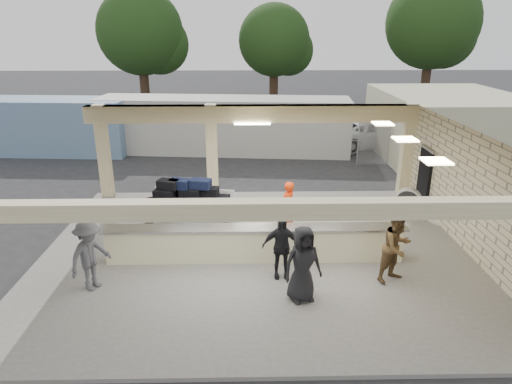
{
  "coord_description": "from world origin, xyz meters",
  "views": [
    {
      "loc": [
        -0.2,
        -11.7,
        6.12
      ],
      "look_at": [
        0.06,
        1.0,
        1.54
      ],
      "focal_mm": 32.0,
      "sensor_mm": 36.0,
      "label": 1
    }
  ],
  "objects_px": {
    "drum_fan": "(408,201)",
    "car_white_b": "(461,126)",
    "baggage_handler": "(287,207)",
    "car_dark": "(358,126)",
    "passenger_b": "(281,247)",
    "passenger_d": "(303,264)",
    "container_blue": "(26,126)",
    "container_white": "(223,125)",
    "luggage_cart": "(186,200)",
    "passenger_a": "(397,247)",
    "car_white_a": "(371,134)",
    "baggage_counter": "(255,243)",
    "passenger_c": "(90,255)"
  },
  "relations": [
    {
      "from": "drum_fan",
      "to": "car_white_b",
      "type": "distance_m",
      "value": 13.39
    },
    {
      "from": "baggage_handler",
      "to": "car_dark",
      "type": "bearing_deg",
      "value": -161.04
    },
    {
      "from": "drum_fan",
      "to": "passenger_b",
      "type": "relative_size",
      "value": 0.57
    },
    {
      "from": "passenger_d",
      "to": "container_blue",
      "type": "xyz_separation_m",
      "value": [
        -12.62,
        14.15,
        0.36
      ]
    },
    {
      "from": "car_white_b",
      "to": "container_blue",
      "type": "bearing_deg",
      "value": 119.52
    },
    {
      "from": "container_blue",
      "to": "container_white",
      "type": "bearing_deg",
      "value": 3.63
    },
    {
      "from": "container_blue",
      "to": "luggage_cart",
      "type": "bearing_deg",
      "value": -42.36
    },
    {
      "from": "drum_fan",
      "to": "container_white",
      "type": "xyz_separation_m",
      "value": [
        -6.66,
        9.03,
        0.78
      ]
    },
    {
      "from": "container_blue",
      "to": "passenger_a",
      "type": "bearing_deg",
      "value": -37.45
    },
    {
      "from": "car_dark",
      "to": "drum_fan",
      "type": "bearing_deg",
      "value": -175.9
    },
    {
      "from": "passenger_b",
      "to": "car_dark",
      "type": "height_order",
      "value": "passenger_b"
    },
    {
      "from": "passenger_b",
      "to": "car_white_b",
      "type": "relative_size",
      "value": 0.34
    },
    {
      "from": "car_white_a",
      "to": "luggage_cart",
      "type": "bearing_deg",
      "value": 120.77
    },
    {
      "from": "passenger_a",
      "to": "car_white_b",
      "type": "distance_m",
      "value": 17.93
    },
    {
      "from": "drum_fan",
      "to": "passenger_a",
      "type": "xyz_separation_m",
      "value": [
        -1.76,
        -4.22,
        0.41
      ]
    },
    {
      "from": "passenger_d",
      "to": "container_white",
      "type": "xyz_separation_m",
      "value": [
        -2.48,
        14.07,
        0.37
      ]
    },
    {
      "from": "baggage_handler",
      "to": "car_dark",
      "type": "height_order",
      "value": "baggage_handler"
    },
    {
      "from": "luggage_cart",
      "to": "container_blue",
      "type": "distance_m",
      "value": 13.67
    },
    {
      "from": "baggage_counter",
      "to": "passenger_b",
      "type": "height_order",
      "value": "passenger_b"
    },
    {
      "from": "container_blue",
      "to": "passenger_c",
      "type": "bearing_deg",
      "value": -56.73
    },
    {
      "from": "luggage_cart",
      "to": "passenger_b",
      "type": "distance_m",
      "value": 4.25
    },
    {
      "from": "drum_fan",
      "to": "container_blue",
      "type": "height_order",
      "value": "container_blue"
    },
    {
      "from": "passenger_d",
      "to": "car_dark",
      "type": "height_order",
      "value": "passenger_d"
    },
    {
      "from": "car_dark",
      "to": "passenger_a",
      "type": "bearing_deg",
      "value": 179.23
    },
    {
      "from": "baggage_counter",
      "to": "passenger_d",
      "type": "height_order",
      "value": "passenger_d"
    },
    {
      "from": "baggage_handler",
      "to": "passenger_b",
      "type": "xyz_separation_m",
      "value": [
        -0.39,
        -2.68,
        -0.0
      ]
    },
    {
      "from": "container_white",
      "to": "car_white_a",
      "type": "bearing_deg",
      "value": 11.34
    },
    {
      "from": "passenger_c",
      "to": "car_white_b",
      "type": "bearing_deg",
      "value": -14.69
    },
    {
      "from": "drum_fan",
      "to": "car_dark",
      "type": "xyz_separation_m",
      "value": [
        1.03,
        11.84,
        0.11
      ]
    },
    {
      "from": "drum_fan",
      "to": "passenger_b",
      "type": "height_order",
      "value": "passenger_b"
    },
    {
      "from": "car_dark",
      "to": "baggage_handler",
      "type": "bearing_deg",
      "value": 167.31
    },
    {
      "from": "drum_fan",
      "to": "baggage_handler",
      "type": "xyz_separation_m",
      "value": [
        -4.22,
        -1.31,
        0.32
      ]
    },
    {
      "from": "passenger_c",
      "to": "container_white",
      "type": "xyz_separation_m",
      "value": [
        2.56,
        13.49,
        0.4
      ]
    },
    {
      "from": "car_white_a",
      "to": "car_dark",
      "type": "xyz_separation_m",
      "value": [
        -0.23,
        2.0,
        -0.01
      ]
    },
    {
      "from": "baggage_counter",
      "to": "car_white_a",
      "type": "distance_m",
      "value": 14.47
    },
    {
      "from": "passenger_b",
      "to": "car_dark",
      "type": "relative_size",
      "value": 0.38
    },
    {
      "from": "baggage_counter",
      "to": "car_white_b",
      "type": "bearing_deg",
      "value": 50.07
    },
    {
      "from": "passenger_b",
      "to": "passenger_c",
      "type": "xyz_separation_m",
      "value": [
        -4.62,
        -0.47,
        0.06
      ]
    },
    {
      "from": "passenger_b",
      "to": "passenger_c",
      "type": "distance_m",
      "value": 4.65
    },
    {
      "from": "passenger_d",
      "to": "container_blue",
      "type": "height_order",
      "value": "container_blue"
    },
    {
      "from": "drum_fan",
      "to": "passenger_a",
      "type": "relative_size",
      "value": 0.52
    },
    {
      "from": "baggage_counter",
      "to": "car_white_b",
      "type": "distance_m",
      "value": 18.97
    },
    {
      "from": "car_white_b",
      "to": "container_white",
      "type": "bearing_deg",
      "value": 124.01
    },
    {
      "from": "car_white_b",
      "to": "car_white_a",
      "type": "bearing_deg",
      "value": 129.78
    },
    {
      "from": "passenger_b",
      "to": "car_white_b",
      "type": "bearing_deg",
      "value": 52.25
    },
    {
      "from": "container_blue",
      "to": "passenger_d",
      "type": "bearing_deg",
      "value": -44.16
    },
    {
      "from": "car_white_a",
      "to": "passenger_d",
      "type": "bearing_deg",
      "value": 139.81
    },
    {
      "from": "passenger_b",
      "to": "baggage_handler",
      "type": "bearing_deg",
      "value": 80.78
    },
    {
      "from": "passenger_a",
      "to": "container_blue",
      "type": "height_order",
      "value": "container_blue"
    },
    {
      "from": "passenger_c",
      "to": "passenger_d",
      "type": "distance_m",
      "value": 5.08
    }
  ]
}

